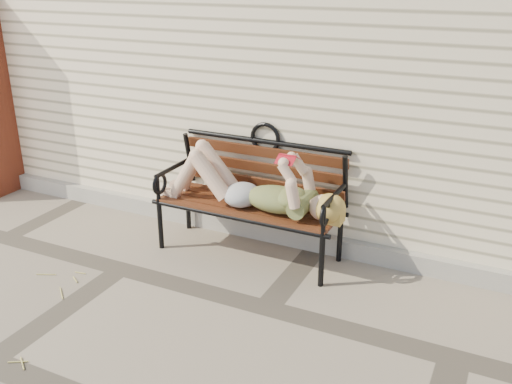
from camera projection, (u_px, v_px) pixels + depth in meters
The scene contains 5 objects.
ground at pixel (121, 269), 4.45m from camera, with size 80.00×80.00×0.00m, color gray.
house_wall at pixel (279, 33), 6.41m from camera, with size 8.00×4.00×3.00m, color #F6E3C0.
foundation_strip at pixel (188, 215), 5.23m from camera, with size 8.00×0.10×0.15m, color #AAA59A.
garden_bench at pixel (253, 184), 4.55m from camera, with size 1.60×0.64×1.04m.
reading_woman at pixel (248, 185), 4.43m from camera, with size 1.51×0.34×0.48m.
Camera 1 is at (2.65, -3.06, 2.20)m, focal length 40.00 mm.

